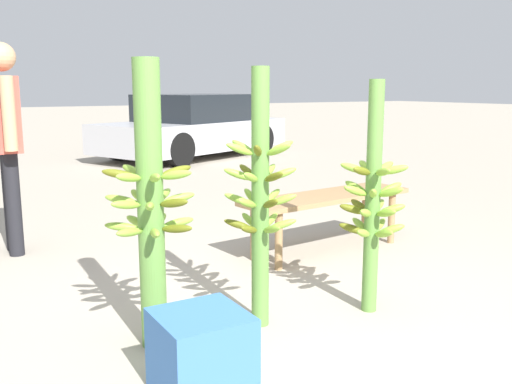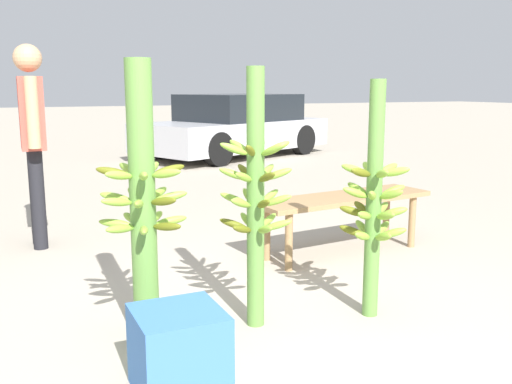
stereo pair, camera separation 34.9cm
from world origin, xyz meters
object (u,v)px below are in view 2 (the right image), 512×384
market_bench (343,204)px  parked_car (236,126)px  produce_crate (179,352)px  banana_stalk_left (143,204)px  vendor_person (32,128)px  banana_stalk_center (256,196)px  banana_stalk_right (374,201)px

market_bench → parked_car: (1.83, 6.69, 0.17)m
parked_car → produce_crate: bearing=132.4°
banana_stalk_left → vendor_person: vendor_person is taller
produce_crate → parked_car: bearing=65.7°
vendor_person → market_bench: (2.29, -1.30, -0.61)m
vendor_person → market_bench: vendor_person is taller
banana_stalk_center → vendor_person: (-1.02, 2.33, 0.27)m
banana_stalk_right → banana_stalk_left: bearing=170.7°
vendor_person → banana_stalk_center: bearing=25.0°
vendor_person → parked_car: vendor_person is taller
banana_stalk_left → vendor_person: (-0.39, 2.28, 0.27)m
banana_stalk_left → produce_crate: bearing=-90.0°
banana_stalk_left → banana_stalk_center: 0.64m
vendor_person → market_bench: bearing=61.8°
banana_stalk_left → vendor_person: size_ratio=0.88×
parked_car → vendor_person: bearing=119.3°
banana_stalk_center → parked_car: bearing=68.1°
banana_stalk_left → market_bench: (1.91, 0.97, -0.35)m
market_bench → banana_stalk_right: bearing=-121.7°
vendor_person → produce_crate: (0.39, -2.88, -0.84)m
vendor_person → market_bench: size_ratio=1.07×
market_bench → produce_crate: 2.48m
banana_stalk_right → parked_car: bearing=73.0°
banana_stalk_right → produce_crate: (-1.33, -0.38, -0.52)m
banana_stalk_right → market_bench: bearing=64.3°
banana_stalk_right → market_bench: 1.35m
banana_stalk_left → banana_stalk_center: size_ratio=1.02×
banana_stalk_center → banana_stalk_right: 0.72m
produce_crate → vendor_person: bearing=97.7°
market_bench → vendor_person: bearing=144.3°
vendor_person → produce_crate: vendor_person is taller
banana_stalk_center → parked_car: size_ratio=0.34×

